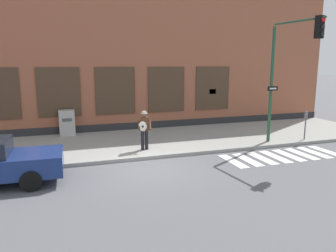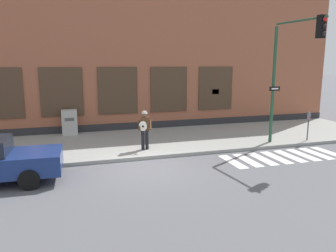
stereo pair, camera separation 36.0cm
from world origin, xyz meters
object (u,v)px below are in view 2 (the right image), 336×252
object	(u,v)px
parking_meter	(308,122)
busker	(145,128)
utility_box	(70,122)
traffic_light	(291,62)

from	to	relation	value
parking_meter	busker	bearing A→B (deg)	175.38
busker	utility_box	world-z (taller)	busker
busker	utility_box	bearing A→B (deg)	126.95
busker	parking_meter	world-z (taller)	busker
busker	traffic_light	world-z (taller)	traffic_light
busker	utility_box	size ratio (longest dim) A/B	1.28
busker	traffic_light	xyz separation A→B (m)	(6.29, -1.40, 2.86)
traffic_light	parking_meter	distance (m)	3.52
traffic_light	parking_meter	size ratio (longest dim) A/B	3.92
parking_meter	utility_box	world-z (taller)	parking_meter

